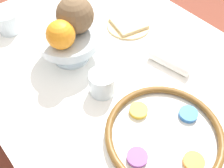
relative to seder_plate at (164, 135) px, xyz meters
name	(u,v)px	position (x,y,z in m)	size (l,w,h in m)	color
dining_table	(139,150)	(0.12, -0.07, -0.40)	(1.46, 0.83, 0.76)	white
seder_plate	(164,135)	(0.00, 0.00, 0.00)	(0.31, 0.31, 0.03)	silver
fruit_stand	(69,40)	(0.41, 0.01, 0.06)	(0.20, 0.20, 0.10)	silver
orange_fruit	(61,35)	(0.37, 0.06, 0.13)	(0.09, 0.09, 0.09)	orange
coconut	(75,15)	(0.41, -0.02, 0.14)	(0.11, 0.11, 0.11)	brown
bread_plate	(129,24)	(0.40, -0.24, -0.01)	(0.16, 0.16, 0.02)	tan
napkin_roll	(169,62)	(0.17, -0.20, 0.00)	(0.15, 0.07, 0.04)	white
cup_near	(8,22)	(0.67, 0.11, 0.02)	(0.08, 0.08, 0.07)	silver
cup_mid	(102,83)	(0.23, 0.03, 0.02)	(0.08, 0.08, 0.07)	silver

